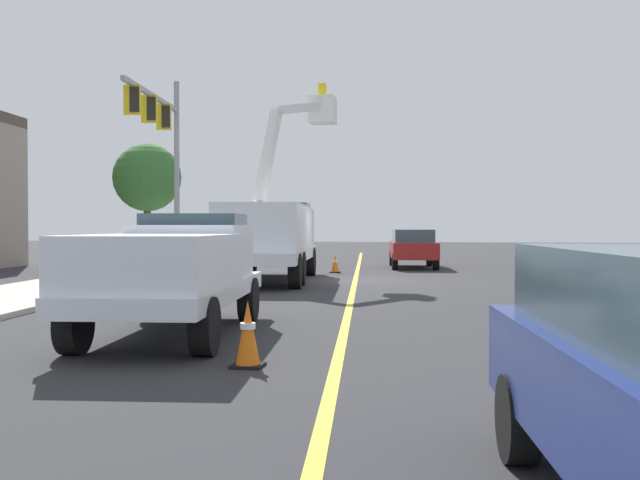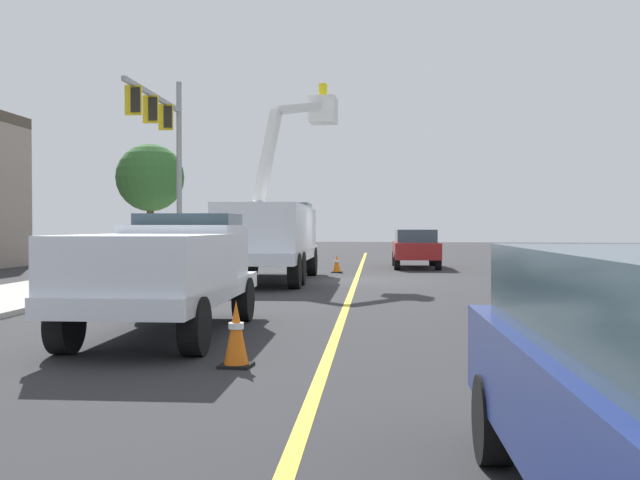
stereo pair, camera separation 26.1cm
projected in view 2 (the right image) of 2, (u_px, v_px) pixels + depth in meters
The scene contains 10 objects.
ground at pixel (356, 280), 24.12m from camera, with size 120.00×120.00×0.00m, color #2D2D30.
sidewalk_far_side at pixel (112, 277), 24.77m from camera, with size 60.00×3.60×0.12m, color #B2ADA3.
lane_centre_stripe at pixel (356, 280), 24.12m from camera, with size 50.00×0.16×0.01m, color yellow.
utility_bucket_truck at pixel (272, 233), 23.89m from camera, with size 8.42×3.66×6.75m.
service_pickup_truck at pixel (166, 269), 11.90m from camera, with size 5.79×2.67×2.06m.
passing_minivan at pixel (415, 246), 31.48m from camera, with size 4.97×2.39×1.69m.
traffic_cone_leading at pixel (236, 334), 9.26m from camera, with size 0.40×0.40×0.87m.
traffic_cone_mid_front at pixel (337, 264), 28.12m from camera, with size 0.40×0.40×0.73m.
traffic_signal_mast at pixel (165, 137), 27.47m from camera, with size 6.61×0.98×7.81m.
street_tree_right at pixel (150, 178), 32.32m from camera, with size 3.06×3.06×5.57m.
Camera 2 is at (-23.91, -3.18, 1.83)m, focal length 40.08 mm.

